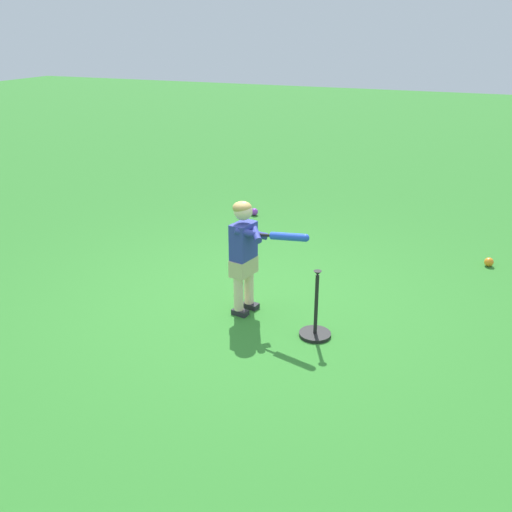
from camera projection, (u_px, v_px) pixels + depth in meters
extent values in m
plane|color=#2D7528|center=(253.00, 301.00, 5.66)|extent=(40.00, 40.00, 0.00)
cube|color=#232328|center=(251.00, 305.00, 5.52)|extent=(0.16, 0.12, 0.05)
cylinder|color=beige|center=(249.00, 288.00, 5.47)|extent=(0.09, 0.09, 0.34)
cube|color=#232328|center=(241.00, 312.00, 5.39)|extent=(0.16, 0.12, 0.05)
cylinder|color=beige|center=(239.00, 294.00, 5.33)|extent=(0.09, 0.09, 0.34)
cube|color=#C6B284|center=(244.00, 266.00, 5.31)|extent=(0.20, 0.29, 0.16)
cube|color=#2D3893|center=(243.00, 241.00, 5.21)|extent=(0.20, 0.27, 0.34)
sphere|color=beige|center=(243.00, 211.00, 5.11)|extent=(0.17, 0.17, 0.17)
ellipsoid|color=tan|center=(242.00, 208.00, 5.10)|extent=(0.20, 0.20, 0.11)
sphere|color=blue|center=(256.00, 235.00, 5.11)|extent=(0.04, 0.04, 0.04)
cylinder|color=black|center=(265.00, 235.00, 5.05)|extent=(0.14, 0.05, 0.05)
cylinder|color=blue|center=(288.00, 237.00, 4.92)|extent=(0.35, 0.13, 0.11)
sphere|color=blue|center=(305.00, 238.00, 4.83)|extent=(0.07, 0.07, 0.07)
cylinder|color=#2D3893|center=(255.00, 231.00, 5.15)|extent=(0.23, 0.29, 0.14)
cylinder|color=#2D3893|center=(251.00, 234.00, 5.09)|extent=(0.29, 0.22, 0.14)
sphere|color=orange|center=(489.00, 262.00, 6.46)|extent=(0.10, 0.10, 0.10)
sphere|color=purple|center=(254.00, 212.00, 8.18)|extent=(0.10, 0.10, 0.10)
cylinder|color=black|center=(315.00, 334.00, 5.04)|extent=(0.28, 0.28, 0.03)
cylinder|color=black|center=(316.00, 305.00, 4.93)|extent=(0.03, 0.03, 0.55)
cone|color=black|center=(318.00, 273.00, 4.82)|extent=(0.07, 0.07, 0.04)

